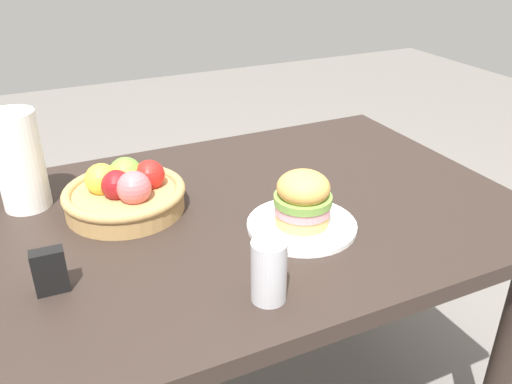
{
  "coord_description": "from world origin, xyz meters",
  "views": [
    {
      "loc": [
        -0.42,
        -1.03,
        1.37
      ],
      "look_at": [
        0.05,
        -0.04,
        0.81
      ],
      "focal_mm": 37.11,
      "sensor_mm": 36.0,
      "label": 1
    }
  ],
  "objects": [
    {
      "name": "dining_table",
      "position": [
        0.0,
        0.0,
        0.65
      ],
      "size": [
        1.4,
        0.9,
        0.75
      ],
      "color": "#2D231E",
      "rests_on": "ground_plane"
    },
    {
      "name": "plate",
      "position": [
        0.11,
        -0.14,
        0.76
      ],
      "size": [
        0.25,
        0.25,
        0.01
      ],
      "primitive_type": "cylinder",
      "color": "white",
      "rests_on": "dining_table"
    },
    {
      "name": "sandwich",
      "position": [
        0.11,
        -0.14,
        0.82
      ],
      "size": [
        0.13,
        0.13,
        0.13
      ],
      "color": "#DBAD60",
      "rests_on": "plate"
    },
    {
      "name": "soda_can",
      "position": [
        -0.07,
        -0.33,
        0.81
      ],
      "size": [
        0.07,
        0.07,
        0.13
      ],
      "color": "silver",
      "rests_on": "dining_table"
    },
    {
      "name": "fruit_basket",
      "position": [
        -0.23,
        0.11,
        0.8
      ],
      "size": [
        0.29,
        0.29,
        0.12
      ],
      "color": "tan",
      "rests_on": "dining_table"
    },
    {
      "name": "paper_towel_roll",
      "position": [
        -0.44,
        0.23,
        0.87
      ],
      "size": [
        0.11,
        0.11,
        0.24
      ],
      "primitive_type": "cylinder",
      "color": "white",
      "rests_on": "dining_table"
    },
    {
      "name": "napkin_holder",
      "position": [
        -0.42,
        -0.14,
        0.8
      ],
      "size": [
        0.06,
        0.03,
        0.09
      ],
      "primitive_type": "cube",
      "rotation": [
        0.0,
        0.0,
        -0.04
      ],
      "color": "black",
      "rests_on": "dining_table"
    }
  ]
}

